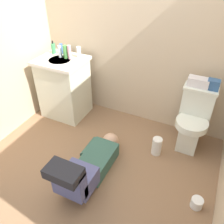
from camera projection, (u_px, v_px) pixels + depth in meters
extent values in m
cube|color=#876346|center=(97.00, 164.00, 2.66)|extent=(3.01, 3.04, 0.04)
cube|color=#C9B192|center=(137.00, 29.00, 2.71)|extent=(2.67, 0.08, 2.40)
cube|color=silver|center=(189.00, 134.00, 2.76)|extent=(0.22, 0.30, 0.38)
cylinder|color=silver|center=(192.00, 124.00, 2.60)|extent=(0.35, 0.35, 0.08)
cube|color=silver|center=(198.00, 103.00, 2.64)|extent=(0.34, 0.17, 0.34)
cube|color=silver|center=(201.00, 88.00, 2.53)|extent=(0.36, 0.19, 0.03)
cube|color=beige|center=(65.00, 89.00, 3.20)|extent=(0.56, 0.48, 0.78)
cube|color=silver|center=(61.00, 61.00, 2.96)|extent=(0.60, 0.52, 0.04)
cylinder|color=silver|center=(60.00, 62.00, 2.95)|extent=(0.28, 0.28, 0.05)
cylinder|color=silver|center=(67.00, 51.00, 3.02)|extent=(0.02, 0.02, 0.10)
cube|color=#33594C|center=(97.00, 160.00, 2.56)|extent=(0.29, 0.52, 0.17)
sphere|color=tan|center=(110.00, 141.00, 2.80)|extent=(0.19, 0.19, 0.19)
cube|color=#4F5280|center=(79.00, 179.00, 2.24)|extent=(0.31, 0.28, 0.20)
cube|color=#4F5280|center=(69.00, 182.00, 2.07)|extent=(0.31, 0.12, 0.32)
cube|color=black|center=(64.00, 173.00, 1.94)|extent=(0.31, 0.19, 0.09)
cylinder|color=#33594C|center=(90.00, 147.00, 2.76)|extent=(0.08, 0.30, 0.08)
cube|color=silver|center=(198.00, 82.00, 2.51)|extent=(0.22, 0.11, 0.10)
cube|color=#33598C|center=(213.00, 85.00, 2.46)|extent=(0.12, 0.09, 0.11)
cylinder|color=#479B61|center=(53.00, 48.00, 3.07)|extent=(0.06, 0.06, 0.13)
cylinder|color=black|center=(52.00, 42.00, 3.02)|extent=(0.02, 0.02, 0.04)
cylinder|color=#3F69B8|center=(61.00, 49.00, 3.06)|extent=(0.04, 0.04, 0.13)
cylinder|color=silver|center=(60.00, 51.00, 2.96)|extent=(0.05, 0.05, 0.15)
cylinder|color=#4C9B47|center=(65.00, 52.00, 2.93)|extent=(0.06, 0.06, 0.16)
cylinder|color=pink|center=(69.00, 52.00, 2.91)|extent=(0.05, 0.05, 0.17)
cylinder|color=white|center=(79.00, 52.00, 2.96)|extent=(0.05, 0.05, 0.13)
cylinder|color=white|center=(157.00, 146.00, 2.71)|extent=(0.11, 0.11, 0.22)
cylinder|color=white|center=(197.00, 203.00, 2.18)|extent=(0.11, 0.11, 0.10)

